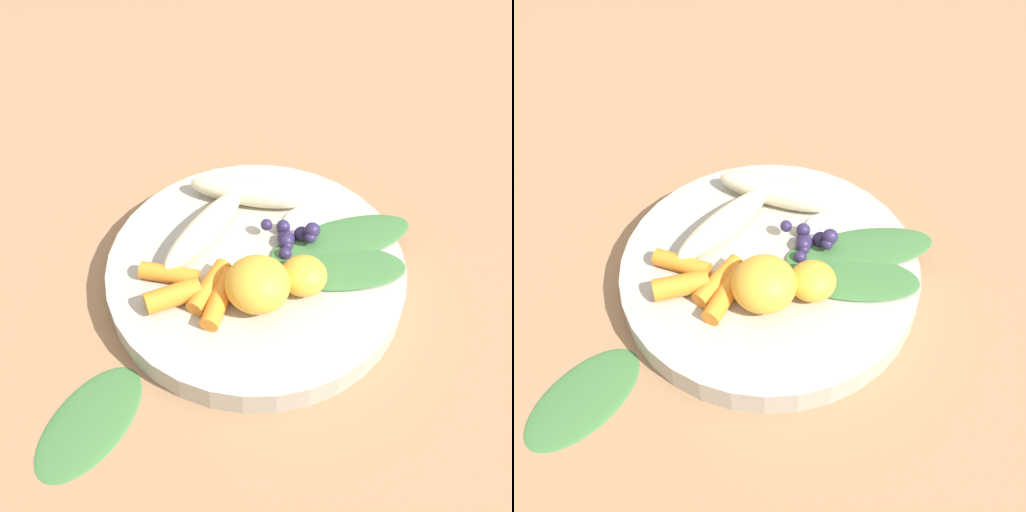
% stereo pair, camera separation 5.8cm
% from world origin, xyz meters
% --- Properties ---
extents(ground_plane, '(2.40, 2.40, 0.00)m').
position_xyz_m(ground_plane, '(0.00, 0.00, 0.00)').
color(ground_plane, '#99704C').
extents(bowl, '(0.27, 0.27, 0.03)m').
position_xyz_m(bowl, '(0.00, 0.00, 0.01)').
color(bowl, '#B2AD9E').
rests_on(bowl, ground_plane).
extents(banana_peeled_left, '(0.06, 0.12, 0.03)m').
position_xyz_m(banana_peeled_left, '(-0.05, 0.01, 0.04)').
color(banana_peeled_left, beige).
rests_on(banana_peeled_left, bowl).
extents(banana_peeled_right, '(0.12, 0.03, 0.03)m').
position_xyz_m(banana_peeled_right, '(-0.03, 0.07, 0.04)').
color(banana_peeled_right, beige).
rests_on(banana_peeled_right, bowl).
extents(orange_segment_near, '(0.04, 0.04, 0.03)m').
position_xyz_m(orange_segment_near, '(0.05, -0.01, 0.04)').
color(orange_segment_near, '#F4A833').
rests_on(orange_segment_near, bowl).
extents(orange_segment_far, '(0.06, 0.06, 0.04)m').
position_xyz_m(orange_segment_far, '(0.01, -0.04, 0.05)').
color(orange_segment_far, '#F4A833').
rests_on(orange_segment_far, bowl).
extents(carrot_front, '(0.05, 0.02, 0.02)m').
position_xyz_m(carrot_front, '(-0.07, -0.04, 0.04)').
color(carrot_front, orange).
rests_on(carrot_front, bowl).
extents(carrot_mid_left, '(0.05, 0.04, 0.02)m').
position_xyz_m(carrot_mid_left, '(-0.06, -0.06, 0.04)').
color(carrot_mid_left, orange).
rests_on(carrot_mid_left, bowl).
extents(carrot_mid_right, '(0.03, 0.06, 0.02)m').
position_xyz_m(carrot_mid_right, '(-0.03, -0.04, 0.04)').
color(carrot_mid_right, orange).
rests_on(carrot_mid_right, bowl).
extents(carrot_rear, '(0.02, 0.06, 0.02)m').
position_xyz_m(carrot_rear, '(-0.02, -0.05, 0.04)').
color(carrot_rear, orange).
rests_on(carrot_rear, bowl).
extents(blueberry_pile, '(0.06, 0.04, 0.03)m').
position_xyz_m(blueberry_pile, '(0.03, 0.03, 0.04)').
color(blueberry_pile, '#2D234C').
rests_on(blueberry_pile, bowl).
extents(coconut_shred_patch, '(0.04, 0.04, 0.00)m').
position_xyz_m(coconut_shred_patch, '(0.03, 0.06, 0.03)').
color(coconut_shred_patch, white).
rests_on(coconut_shred_patch, bowl).
extents(kale_leaf_left, '(0.13, 0.09, 0.00)m').
position_xyz_m(kale_leaf_left, '(0.07, 0.01, 0.03)').
color(kale_leaf_left, '#3D7038').
rests_on(kale_leaf_left, bowl).
extents(kale_leaf_right, '(0.14, 0.12, 0.00)m').
position_xyz_m(kale_leaf_right, '(0.07, 0.05, 0.03)').
color(kale_leaf_right, '#3D7038').
rests_on(kale_leaf_right, bowl).
extents(kale_leaf_stray, '(0.09, 0.12, 0.01)m').
position_xyz_m(kale_leaf_stray, '(-0.09, -0.17, 0.00)').
color(kale_leaf_stray, '#3D7038').
rests_on(kale_leaf_stray, ground_plane).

